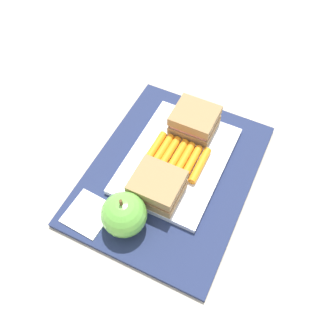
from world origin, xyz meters
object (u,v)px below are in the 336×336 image
object	(u,v)px
sandwich_half_right	(157,186)
sandwich_half_left	(195,120)
carrot_sticks_bundle	(177,156)
paper_napkin	(88,214)
apple	(124,215)
food_tray	(177,160)

from	to	relation	value
sandwich_half_right	sandwich_half_left	bearing A→B (deg)	180.00
sandwich_half_left	carrot_sticks_bundle	distance (m)	0.08
paper_napkin	sandwich_half_right	bearing A→B (deg)	132.30
paper_napkin	apple	bearing A→B (deg)	100.29
paper_napkin	carrot_sticks_bundle	bearing A→B (deg)	150.64
sandwich_half_right	apple	distance (m)	0.07
sandwich_half_left	apple	size ratio (longest dim) A/B	0.95
sandwich_half_left	paper_napkin	xyz separation A→B (m)	(0.24, -0.09, -0.03)
sandwich_half_right	apple	size ratio (longest dim) A/B	0.95
carrot_sticks_bundle	paper_napkin	distance (m)	0.18
carrot_sticks_bundle	sandwich_half_left	bearing A→B (deg)	179.72
carrot_sticks_bundle	paper_napkin	size ratio (longest dim) A/B	1.47
sandwich_half_right	food_tray	bearing A→B (deg)	180.00
apple	sandwich_half_right	bearing A→B (deg)	161.37
food_tray	paper_napkin	xyz separation A→B (m)	(0.16, -0.09, -0.00)
food_tray	carrot_sticks_bundle	distance (m)	0.01
food_tray	sandwich_half_right	xyz separation A→B (m)	(0.08, 0.00, 0.03)
sandwich_half_right	paper_napkin	bearing A→B (deg)	-47.70
apple	paper_napkin	world-z (taller)	apple
sandwich_half_right	apple	bearing A→B (deg)	-18.63
food_tray	sandwich_half_left	world-z (taller)	sandwich_half_left
carrot_sticks_bundle	paper_napkin	bearing A→B (deg)	-29.36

